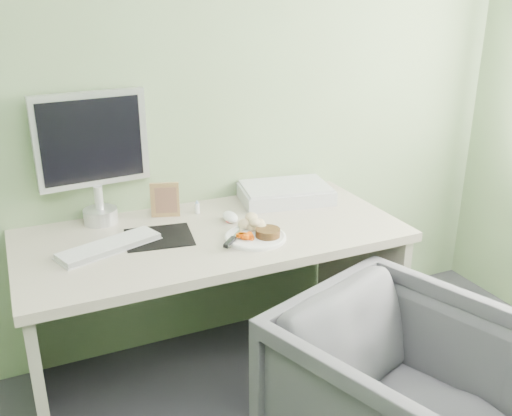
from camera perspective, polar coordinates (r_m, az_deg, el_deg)
name	(u,v)px	position (r m, az deg, el deg)	size (l,w,h in m)	color
wall_back	(179,71)	(2.59, -7.71, 13.45)	(3.50, 3.50, 0.00)	gray
desk	(214,270)	(2.49, -4.25, -6.22)	(1.60, 0.75, 0.73)	#B6AD99
plate	(255,237)	(2.33, -0.07, -2.95)	(0.25, 0.25, 0.01)	white
steak	(268,233)	(2.32, 1.19, -2.47)	(0.10, 0.10, 0.03)	black
potato_pile	(255,223)	(2.38, -0.08, -1.52)	(0.10, 0.08, 0.06)	tan
carrot_heap	(247,235)	(2.29, -0.95, -2.76)	(0.06, 0.05, 0.04)	#ED5304
steak_knife	(233,239)	(2.28, -2.32, -3.09)	(0.17, 0.18, 0.02)	silver
mousepad	(159,237)	(2.38, -9.69, -2.88)	(0.27, 0.24, 0.00)	black
keyboard	(109,246)	(2.31, -14.45, -3.66)	(0.40, 0.12, 0.02)	white
computer_mouse	(230,217)	(2.51, -2.60, -0.89)	(0.06, 0.11, 0.04)	white
photo_frame	(165,200)	(2.56, -9.09, 0.81)	(0.13, 0.01, 0.16)	#A1814B
eyedrop_bottle	(197,207)	(2.60, -5.91, 0.09)	(0.02, 0.02, 0.07)	white
scanner	(285,194)	(2.75, 2.93, 1.45)	(0.43, 0.28, 0.07)	silver
monitor	(93,151)	(2.50, -15.99, 5.52)	(0.47, 0.15, 0.57)	silver
desk_chair	(395,398)	(2.17, 13.74, -18.01)	(0.72, 0.74, 0.68)	#3D3D43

